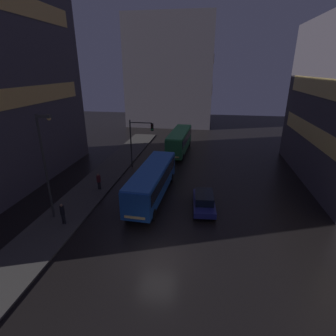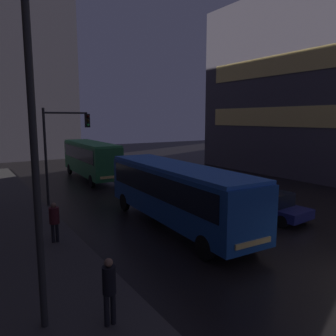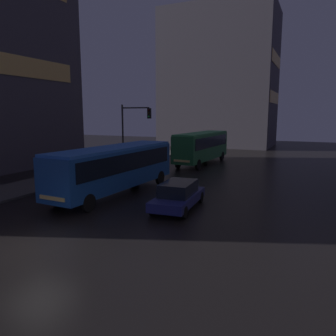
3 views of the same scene
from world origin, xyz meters
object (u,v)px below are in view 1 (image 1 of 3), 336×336
(bus_near, at_px, (152,179))
(car_taxi, at_px, (204,201))
(pedestrian_near, at_px, (99,180))
(pedestrian_mid, at_px, (62,212))
(traffic_light_main, at_px, (138,136))
(bus_far, at_px, (179,139))
(street_lamp_sidewalk, at_px, (45,154))

(bus_near, xyz_separation_m, car_taxi, (5.08, -1.42, -1.17))
(pedestrian_near, xyz_separation_m, pedestrian_mid, (-0.25, -6.66, 0.00))
(pedestrian_near, bearing_deg, car_taxi, -131.36)
(car_taxi, relative_size, traffic_light_main, 0.80)
(bus_far, bearing_deg, pedestrian_near, 67.73)
(pedestrian_mid, bearing_deg, traffic_light_main, 160.15)
(bus_far, relative_size, pedestrian_near, 5.84)
(car_taxi, bearing_deg, bus_near, -19.98)
(bus_far, distance_m, pedestrian_mid, 22.22)
(pedestrian_near, bearing_deg, bus_near, -127.10)
(pedestrian_near, height_order, pedestrian_mid, pedestrian_mid)
(pedestrian_near, relative_size, street_lamp_sidewalk, 0.20)
(bus_near, bearing_deg, bus_far, -90.61)
(pedestrian_near, xyz_separation_m, traffic_light_main, (2.39, 7.40, 2.90))
(car_taxi, xyz_separation_m, traffic_light_main, (-8.53, 9.49, 3.34))
(bus_near, distance_m, traffic_light_main, 9.04)
(car_taxi, bearing_deg, traffic_light_main, -52.45)
(bus_near, height_order, pedestrian_near, bus_near)
(bus_far, height_order, pedestrian_near, bus_far)
(street_lamp_sidewalk, bearing_deg, pedestrian_near, 75.69)
(bus_far, height_order, pedestrian_mid, bus_far)
(car_taxi, height_order, street_lamp_sidewalk, street_lamp_sidewalk)
(pedestrian_mid, bearing_deg, car_taxi, 103.07)
(car_taxi, xyz_separation_m, pedestrian_mid, (-11.18, -4.58, 0.45))
(pedestrian_mid, height_order, street_lamp_sidewalk, street_lamp_sidewalk)
(traffic_light_main, xyz_separation_m, street_lamp_sidewalk, (-3.87, -13.18, 1.70))
(street_lamp_sidewalk, bearing_deg, car_taxi, 16.58)
(car_taxi, distance_m, traffic_light_main, 13.19)
(pedestrian_near, bearing_deg, traffic_light_main, -48.44)
(pedestrian_mid, height_order, traffic_light_main, traffic_light_main)
(car_taxi, distance_m, street_lamp_sidewalk, 13.89)
(pedestrian_near, height_order, street_lamp_sidewalk, street_lamp_sidewalk)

